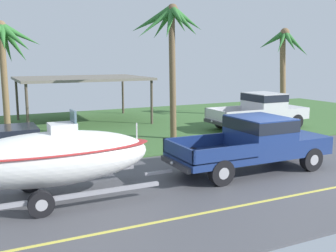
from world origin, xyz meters
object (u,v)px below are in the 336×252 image
boat_on_trailer (53,158)px  parked_sedan_near (5,147)px  carport_awning (82,79)px  parked_pickup_background (263,109)px  pickup_truck_towing (258,140)px  palm_tree_mid (170,32)px  palm_tree_near_right (4,46)px  palm_tree_near_left (284,50)px

boat_on_trailer → parked_sedan_near: (-0.91, 4.31, -0.50)m
carport_awning → boat_on_trailer: bearing=-107.5°
boat_on_trailer → parked_pickup_background: bearing=27.4°
carport_awning → pickup_truck_towing: bearing=-77.0°
boat_on_trailer → palm_tree_mid: palm_tree_mid is taller
carport_awning → palm_tree_near_right: 5.56m
parked_sedan_near → carport_awning: carport_awning is taller
boat_on_trailer → palm_tree_near_left: (16.00, 9.17, 3.08)m
parked_pickup_background → pickup_truck_towing: bearing=-130.2°
pickup_truck_towing → carport_awning: bearing=103.0°
parked_sedan_near → palm_tree_near_left: palm_tree_near_left is taller
palm_tree_mid → parked_sedan_near: bearing=-166.8°
pickup_truck_towing → boat_on_trailer: (-6.83, 0.00, 0.15)m
parked_pickup_background → carport_awning: carport_awning is taller
pickup_truck_towing → palm_tree_near_left: size_ratio=1.03×
carport_awning → palm_tree_near_left: 12.63m
parked_pickup_background → palm_tree_mid: 6.92m
pickup_truck_towing → palm_tree_near_right: size_ratio=1.05×
pickup_truck_towing → palm_tree_mid: (-0.39, 6.04, 3.90)m
pickup_truck_towing → parked_sedan_near: (-7.74, 4.31, -0.35)m
palm_tree_near_left → palm_tree_near_right: size_ratio=1.03×
parked_sedan_near → palm_tree_mid: 8.67m
carport_awning → parked_pickup_background: bearing=-36.9°
parked_sedan_near → palm_tree_near_left: 17.95m
boat_on_trailer → palm_tree_near_left: palm_tree_near_left is taller
palm_tree_mid → pickup_truck_towing: bearing=-86.3°
pickup_truck_towing → palm_tree_near_left: 13.37m
pickup_truck_towing → carport_awning: size_ratio=0.80×
parked_pickup_background → palm_tree_near_right: (-12.51, 3.08, 3.24)m
boat_on_trailer → carport_awning: bearing=72.5°
pickup_truck_towing → palm_tree_mid: size_ratio=0.93×
carport_awning → parked_sedan_near: bearing=-120.6°
boat_on_trailer → palm_tree_mid: (6.44, 6.04, 3.76)m
parked_pickup_background → palm_tree_mid: (-5.73, -0.28, 3.87)m
palm_tree_near_left → boat_on_trailer: bearing=-150.2°
boat_on_trailer → parked_sedan_near: bearing=101.9°
parked_pickup_background → palm_tree_near_left: 5.74m
parked_pickup_background → palm_tree_near_right: size_ratio=1.04×
palm_tree_mid → parked_pickup_background: bearing=2.8°
palm_tree_near_left → palm_tree_mid: palm_tree_mid is taller
parked_sedan_near → palm_tree_near_right: palm_tree_near_right is taller
palm_tree_near_left → palm_tree_mid: 10.08m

